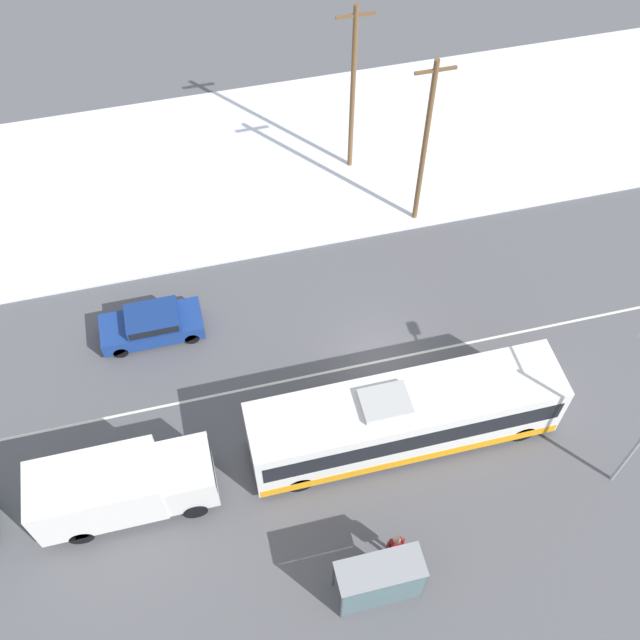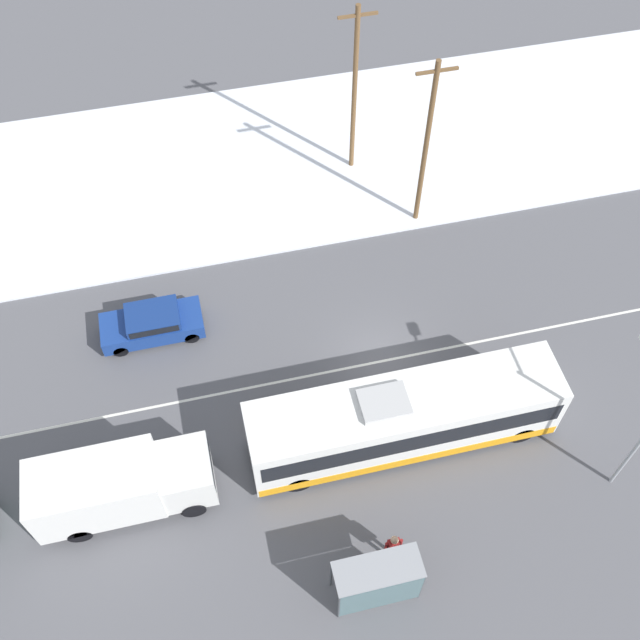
{
  "view_description": "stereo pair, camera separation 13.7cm",
  "coord_description": "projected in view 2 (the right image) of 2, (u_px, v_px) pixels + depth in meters",
  "views": [
    {
      "loc": [
        -6.61,
        -16.17,
        27.01
      ],
      "look_at": [
        -2.25,
        1.75,
        1.4
      ],
      "focal_mm": 42.0,
      "sensor_mm": 36.0,
      "label": 1
    },
    {
      "loc": [
        -6.47,
        -16.2,
        27.01
      ],
      "look_at": [
        -2.25,
        1.75,
        1.4
      ],
      "focal_mm": 42.0,
      "sensor_mm": 36.0,
      "label": 2
    }
  ],
  "objects": [
    {
      "name": "box_truck",
      "position": [
        118.0,
        486.0,
        27.02
      ],
      "size": [
        6.5,
        2.3,
        2.85
      ],
      "color": "silver",
      "rests_on": "ground_plane"
    },
    {
      "name": "bus_shelter",
      "position": [
        379.0,
        584.0,
        24.88
      ],
      "size": [
        2.97,
        1.2,
        2.4
      ],
      "color": "gray",
      "rests_on": "ground_plane"
    },
    {
      "name": "city_bus",
      "position": [
        404.0,
        419.0,
        28.55
      ],
      "size": [
        12.0,
        2.57,
        3.36
      ],
      "color": "white",
      "rests_on": "ground_plane"
    },
    {
      "name": "ground_plane",
      "position": [
        380.0,
        361.0,
        32.0
      ],
      "size": [
        120.0,
        120.0,
        0.0
      ],
      "primitive_type": "plane",
      "color": "#56565B"
    },
    {
      "name": "utility_pole_roadside",
      "position": [
        426.0,
        145.0,
        33.06
      ],
      "size": [
        1.8,
        0.24,
        9.04
      ],
      "color": "brown",
      "rests_on": "ground_plane"
    },
    {
      "name": "lane_marking_center",
      "position": [
        380.0,
        361.0,
        32.0
      ],
      "size": [
        60.0,
        0.12,
        0.0
      ],
      "color": "silver",
      "rests_on": "ground_plane"
    },
    {
      "name": "pedestrian_at_stop",
      "position": [
        393.0,
        545.0,
        26.23
      ],
      "size": [
        0.65,
        0.29,
        1.79
      ],
      "color": "#23232D",
      "rests_on": "ground_plane"
    },
    {
      "name": "snow_lot",
      "position": [
        311.0,
        155.0,
        39.51
      ],
      "size": [
        80.0,
        12.62,
        0.12
      ],
      "color": "silver",
      "rests_on": "ground_plane"
    },
    {
      "name": "utility_pole_snowlot",
      "position": [
        354.0,
        90.0,
        35.23
      ],
      "size": [
        1.8,
        0.24,
        9.12
      ],
      "color": "brown",
      "rests_on": "ground_plane"
    },
    {
      "name": "sedan_car",
      "position": [
        152.0,
        323.0,
        32.23
      ],
      "size": [
        4.35,
        1.8,
        1.43
      ],
      "rotation": [
        0.0,
        0.0,
        3.14
      ],
      "color": "navy",
      "rests_on": "ground_plane"
    }
  ]
}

